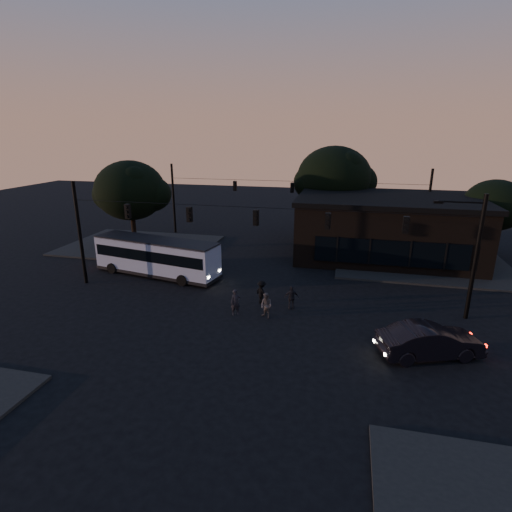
% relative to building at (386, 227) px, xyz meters
% --- Properties ---
extents(ground, '(120.00, 120.00, 0.00)m').
position_rel_building_xyz_m(ground, '(-9.00, -15.97, -2.71)').
color(ground, black).
rests_on(ground, ground).
extents(sidewalk_far_right, '(14.00, 10.00, 0.15)m').
position_rel_building_xyz_m(sidewalk_far_right, '(3.00, -1.97, -2.63)').
color(sidewalk_far_right, black).
rests_on(sidewalk_far_right, ground).
extents(sidewalk_far_left, '(14.00, 10.00, 0.15)m').
position_rel_building_xyz_m(sidewalk_far_left, '(-23.00, -1.97, -2.63)').
color(sidewalk_far_left, black).
rests_on(sidewalk_far_left, ground).
extents(building, '(15.40, 10.41, 5.40)m').
position_rel_building_xyz_m(building, '(0.00, 0.00, 0.00)').
color(building, black).
rests_on(building, ground).
extents(tree_behind, '(7.60, 7.60, 9.43)m').
position_rel_building_xyz_m(tree_behind, '(-5.00, 6.03, 3.48)').
color(tree_behind, black).
rests_on(tree_behind, ground).
extents(tree_right, '(5.20, 5.20, 6.86)m').
position_rel_building_xyz_m(tree_right, '(9.00, 2.03, 1.93)').
color(tree_right, black).
rests_on(tree_right, ground).
extents(tree_left, '(6.40, 6.40, 8.30)m').
position_rel_building_xyz_m(tree_left, '(-23.00, -2.97, 2.86)').
color(tree_left, black).
rests_on(tree_left, ground).
extents(signal_rig_near, '(26.24, 0.30, 7.50)m').
position_rel_building_xyz_m(signal_rig_near, '(-9.00, -11.97, 1.74)').
color(signal_rig_near, black).
rests_on(signal_rig_near, ground).
extents(signal_rig_far, '(26.24, 0.30, 7.50)m').
position_rel_building_xyz_m(signal_rig_far, '(-9.00, 4.03, 1.50)').
color(signal_rig_far, black).
rests_on(signal_rig_far, ground).
extents(bus, '(10.53, 4.26, 2.89)m').
position_rel_building_xyz_m(bus, '(-17.56, -9.23, -1.09)').
color(bus, '#99A3C3').
rests_on(bus, ground).
extents(car, '(5.38, 3.38, 1.67)m').
position_rel_building_xyz_m(car, '(1.04, -17.05, -1.87)').
color(car, black).
rests_on(car, ground).
extents(pedestrian_a, '(0.71, 0.61, 1.64)m').
position_rel_building_xyz_m(pedestrian_a, '(-9.64, -14.69, -1.89)').
color(pedestrian_a, black).
rests_on(pedestrian_a, ground).
extents(pedestrian_b, '(0.96, 0.89, 1.58)m').
position_rel_building_xyz_m(pedestrian_b, '(-7.74, -14.66, -1.92)').
color(pedestrian_b, '#4A4444').
rests_on(pedestrian_b, ground).
extents(pedestrian_c, '(0.98, 0.60, 1.56)m').
position_rel_building_xyz_m(pedestrian_c, '(-6.44, -13.06, -1.93)').
color(pedestrian_c, black).
rests_on(pedestrian_c, ground).
extents(pedestrian_d, '(1.16, 1.12, 1.59)m').
position_rel_building_xyz_m(pedestrian_d, '(-8.44, -12.72, -1.91)').
color(pedestrian_d, black).
rests_on(pedestrian_d, ground).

